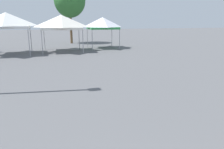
% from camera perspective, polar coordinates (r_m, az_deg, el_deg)
% --- Properties ---
extents(canopy_tent_right_of_center, '(3.44, 3.44, 3.30)m').
position_cam_1_polar(canopy_tent_right_of_center, '(19.00, -26.50, 12.85)').
color(canopy_tent_right_of_center, '#9E9EA3').
rests_on(canopy_tent_right_of_center, ground).
extents(canopy_tent_behind_left, '(3.57, 3.57, 3.16)m').
position_cam_1_polar(canopy_tent_behind_left, '(19.50, -13.42, 13.49)').
color(canopy_tent_behind_left, '#9E9EA3').
rests_on(canopy_tent_behind_left, ground).
extents(canopy_tent_left_of_center, '(2.79, 2.79, 3.00)m').
position_cam_1_polar(canopy_tent_left_of_center, '(21.33, -2.53, 13.58)').
color(canopy_tent_left_of_center, '#9E9EA3').
rests_on(canopy_tent_left_of_center, ground).
extents(tree_behind_tents_center, '(3.63, 3.63, 6.99)m').
position_cam_1_polar(tree_behind_tents_center, '(26.61, -11.28, 18.97)').
color(tree_behind_tents_center, brown).
rests_on(tree_behind_tents_center, ground).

